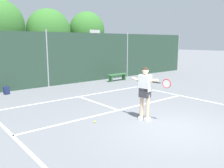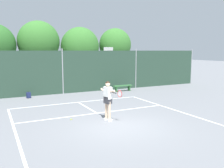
# 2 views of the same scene
# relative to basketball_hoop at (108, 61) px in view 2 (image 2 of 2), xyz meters

# --- Properties ---
(ground_plane) EXTENTS (120.00, 120.00, 0.00)m
(ground_plane) POSITION_rel_basketball_hoop_xyz_m (-4.61, -10.61, -2.31)
(ground_plane) COLOR slate
(court_markings) EXTENTS (8.30, 11.10, 0.01)m
(court_markings) POSITION_rel_basketball_hoop_xyz_m (-4.61, -9.96, -2.31)
(court_markings) COLOR white
(court_markings) RESTS_ON ground
(chainlink_fence) EXTENTS (26.09, 0.09, 3.40)m
(chainlink_fence) POSITION_rel_basketball_hoop_xyz_m (-4.61, -1.61, -0.68)
(chainlink_fence) COLOR #284233
(chainlink_fence) RESTS_ON ground
(basketball_hoop) EXTENTS (0.90, 0.67, 3.55)m
(basketball_hoop) POSITION_rel_basketball_hoop_xyz_m (0.00, 0.00, 0.00)
(basketball_hoop) COLOR #9E9EA3
(basketball_hoop) RESTS_ON ground
(treeline_backdrop) EXTENTS (26.32, 4.38, 6.70)m
(treeline_backdrop) POSITION_rel_basketball_hoop_xyz_m (-3.31, 9.92, 1.62)
(treeline_backdrop) COLOR brown
(treeline_backdrop) RESTS_ON ground
(tennis_player) EXTENTS (0.44, 1.40, 1.85)m
(tennis_player) POSITION_rel_basketball_hoop_xyz_m (-4.67, -9.61, -1.20)
(tennis_player) COLOR silver
(tennis_player) RESTS_ON ground
(tennis_ball) EXTENTS (0.07, 0.07, 0.07)m
(tennis_ball) POSITION_rel_basketball_hoop_xyz_m (-6.19, -8.74, -2.28)
(tennis_ball) COLOR #CCE033
(tennis_ball) RESTS_ON ground
(backpack_navy) EXTENTS (0.30, 0.26, 0.46)m
(backpack_navy) POSITION_rel_basketball_hoop_xyz_m (-7.21, -2.26, -2.12)
(backpack_navy) COLOR navy
(backpack_navy) RESTS_ON ground
(courtside_bench) EXTENTS (1.60, 0.36, 0.48)m
(courtside_bench) POSITION_rel_basketball_hoop_xyz_m (-0.04, -2.73, -1.95)
(courtside_bench) COLOR #336B38
(courtside_bench) RESTS_ON ground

